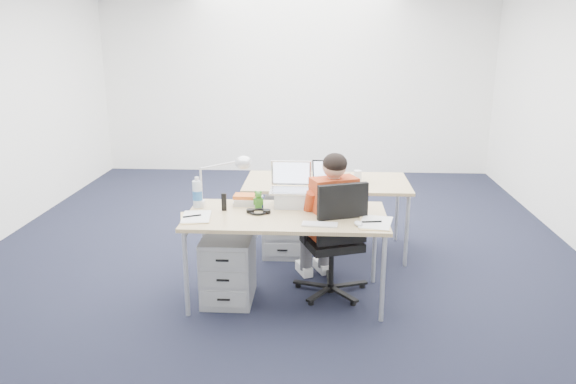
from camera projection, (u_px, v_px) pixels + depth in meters
The scene contains 24 objects.
floor at pixel (280, 253), 5.64m from camera, with size 7.00×7.00×0.00m, color black.
room at pixel (279, 80), 5.18m from camera, with size 6.02×7.02×2.80m.
desk_near at pixel (286, 220), 4.50m from camera, with size 1.60×0.80×0.73m.
desk_far at pixel (327, 186), 5.52m from camera, with size 1.60×0.80×0.73m.
office_chair at pixel (333, 262), 4.69m from camera, with size 0.82×0.82×1.01m.
seated_person at pixel (327, 220), 4.76m from camera, with size 0.54×0.72×1.20m.
drawer_pedestal_near at pixel (228, 268), 4.60m from camera, with size 0.40×0.50×0.55m, color #9A9C9F.
drawer_pedestal_far at pixel (284, 226), 5.60m from camera, with size 0.40×0.50×0.55m, color #9A9C9F.
silver_laptop at pixel (290, 185), 4.66m from camera, with size 0.34×0.27×0.36m, color silver, non-canonical shape.
wireless_keyboard at pixel (320, 224), 4.24m from camera, with size 0.27×0.11×0.01m, color white.
computer_mouse at pixel (358, 224), 4.22m from camera, with size 0.06×0.10×0.03m, color white.
headphones at pixel (258, 211), 4.52m from camera, with size 0.20×0.15×0.03m, color black, non-canonical shape.
can_koozie at pixel (260, 202), 4.65m from camera, with size 0.06×0.06×0.10m, color #151F42.
water_bottle at pixel (197, 192), 4.65m from camera, with size 0.08×0.08×0.26m, color silver.
bear_figurine at pixel (258, 200), 4.61m from camera, with size 0.08×0.06×0.16m, color #246D1D, non-canonical shape.
book_stack at pixel (245, 200), 4.74m from camera, with size 0.19×0.14×0.09m, color silver.
cordless_phone at pixel (224, 202), 4.57m from camera, with size 0.04×0.02×0.15m, color black.
papers_left at pixel (195, 217), 4.40m from camera, with size 0.22×0.31×0.01m, color #ECCC88.
papers_right at pixel (375, 223), 4.27m from camera, with size 0.23×0.33×0.01m, color #ECCC88.
sunglasses at pixel (324, 207), 4.65m from camera, with size 0.11×0.05×0.02m, color black, non-canonical shape.
desk_lamp at pixel (217, 180), 4.62m from camera, with size 0.40×0.15×0.46m, color silver, non-canonical shape.
dark_laptop at pixel (326, 172), 5.42m from camera, with size 0.30×0.29×0.22m, color black, non-canonical shape.
far_cup at pixel (358, 176), 5.48m from camera, with size 0.08×0.08×0.11m, color white.
far_papers at pixel (295, 178), 5.60m from camera, with size 0.19×0.27×0.01m, color white.
Camera 1 is at (0.38, -5.25, 2.13)m, focal length 35.00 mm.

